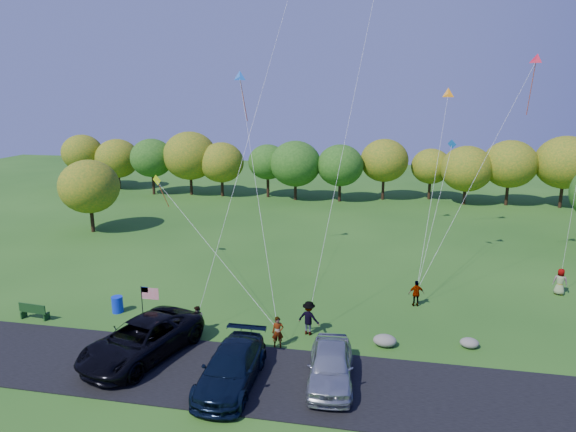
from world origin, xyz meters
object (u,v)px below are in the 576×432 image
minivan_navy (231,368)px  flyer_a (278,332)px  minivan_silver (331,365)px  flyer_d (416,293)px  flyer_c (309,318)px  flyer_e (560,282)px  flyer_b (198,320)px  minivan_dark (142,340)px  trash_barrel (117,304)px  park_bench (33,311)px

minivan_navy → flyer_a: 4.21m
minivan_silver → flyer_d: bearing=61.8°
flyer_c → flyer_e: (15.52, 8.86, -0.07)m
minivan_navy → flyer_b: bearing=125.4°
minivan_dark → minivan_navy: 5.42m
minivan_dark → trash_barrel: minivan_dark is taller
trash_barrel → flyer_d: bearing=14.0°
flyer_b → park_bench: size_ratio=0.84×
minivan_navy → minivan_silver: (4.46, 1.06, 0.02)m
flyer_b → park_bench: 10.18m
flyer_b → minivan_navy: bearing=-30.2°
minivan_navy → park_bench: 14.32m
trash_barrel → minivan_dark: bearing=-50.0°
flyer_d → flyer_e: (9.46, 3.76, 0.06)m
flyer_a → flyer_c: 2.25m
flyer_a → flyer_c: size_ratio=0.88×
minivan_navy → flyer_c: flyer_c is taller
flyer_d → flyer_e: flyer_e is taller
flyer_d → trash_barrel: flyer_d is taller
flyer_a → flyer_d: (7.44, 6.87, -0.01)m
minivan_navy → flyer_a: (1.33, 4.00, -0.06)m
minivan_navy → minivan_silver: 4.58m
minivan_dark → flyer_e: minivan_dark is taller
flyer_b → minivan_dark: bearing=-94.5°
flyer_e → trash_barrel: size_ratio=1.79×
minivan_dark → flyer_e: (23.41, 13.08, -0.12)m
minivan_dark → park_bench: (-8.41, 2.92, -0.48)m
flyer_b → flyer_d: flyer_d is taller
flyer_d → minivan_dark: bearing=22.6°
minivan_silver → park_bench: 18.38m
minivan_navy → flyer_b: 5.88m
minivan_silver → flyer_d: (4.31, 9.81, -0.09)m
flyer_b → flyer_e: flyer_e is taller
minivan_silver → flyer_a: size_ratio=3.00×
minivan_silver → flyer_d: minivan_silver is taller
minivan_navy → flyer_a: size_ratio=3.43×
minivan_navy → flyer_b: size_ratio=3.78×
flyer_d → flyer_c: bearing=28.9°
minivan_silver → flyer_e: (13.77, 13.57, -0.03)m
flyer_d → park_bench: 23.27m
minivan_silver → minivan_navy: bearing=-171.1°
flyer_c → park_bench: size_ratio=1.05×
minivan_dark → trash_barrel: (-4.06, 4.84, -0.52)m
minivan_navy → flyer_d: minivan_navy is taller
flyer_c → park_bench: (-16.31, -1.30, -0.43)m
flyer_c → flyer_e: 17.87m
flyer_b → flyer_d: (12.19, 6.09, 0.07)m
flyer_b → trash_barrel: 6.05m
minivan_navy → park_bench: bearing=161.7°
minivan_navy → flyer_d: size_ratio=3.49×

